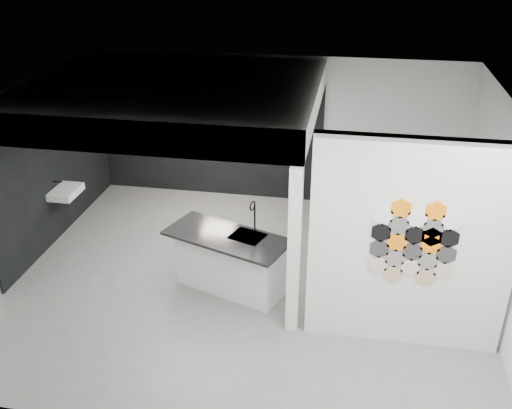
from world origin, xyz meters
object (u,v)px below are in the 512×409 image
at_px(glass_vase, 283,133).
at_px(bottle_dark, 184,126).
at_px(utensil_cup, 159,127).
at_px(wall_basin, 66,192).
at_px(stockpot, 158,125).
at_px(glass_bowl, 283,134).
at_px(kitchen_island, 230,261).
at_px(kettle, 256,131).
at_px(partition_panel, 410,247).

distance_m(glass_vase, bottle_dark, 1.91).
bearing_deg(utensil_cup, wall_basin, -115.30).
height_order(stockpot, glass_bowl, stockpot).
bearing_deg(kitchen_island, bottle_dark, 136.85).
height_order(glass_bowl, glass_vase, glass_vase).
bearing_deg(kitchen_island, wall_basin, -179.00).
bearing_deg(utensil_cup, stockpot, 180.00).
bearing_deg(kettle, glass_bowl, 19.49).
bearing_deg(glass_vase, bottle_dark, 180.00).
relative_size(wall_basin, glass_bowl, 4.33).
relative_size(wall_basin, glass_vase, 4.31).
height_order(glass_bowl, utensil_cup, glass_bowl).
distance_m(kettle, bottle_dark, 1.41).
xyz_separation_m(wall_basin, kitchen_island, (3.06, -1.06, -0.37)).
relative_size(kitchen_island, utensil_cup, 22.13).
bearing_deg(kettle, utensil_cup, -160.51).
bearing_deg(partition_panel, kettle, 123.66).
distance_m(partition_panel, bottle_dark, 5.55).
xyz_separation_m(partition_panel, stockpot, (-4.50, 3.87, 0.01)).
xyz_separation_m(partition_panel, kettle, (-2.57, 3.87, -0.00)).
bearing_deg(bottle_dark, stockpot, 180.00).
relative_size(stockpot, glass_vase, 1.56).
distance_m(kitchen_island, glass_bowl, 3.26).
bearing_deg(stockpot, bottle_dark, 0.00).
relative_size(partition_panel, kitchen_island, 1.45).
bearing_deg(wall_basin, bottle_dark, 54.35).
distance_m(kitchen_island, glass_vase, 3.27).
relative_size(partition_panel, stockpot, 12.90).
bearing_deg(kettle, wall_basin, -124.97).
height_order(wall_basin, glass_vase, glass_vase).
xyz_separation_m(kitchen_island, bottle_dark, (-1.58, 3.12, 0.93)).
height_order(stockpot, utensil_cup, stockpot).
xyz_separation_m(partition_panel, kitchen_island, (-2.41, 0.74, -0.92)).
distance_m(wall_basin, glass_vase, 4.01).
height_order(stockpot, glass_vase, stockpot).
distance_m(glass_bowl, glass_vase, 0.02).
xyz_separation_m(kettle, glass_bowl, (0.50, 0.00, -0.03)).
relative_size(kettle, glass_vase, 1.30).
height_order(glass_vase, bottle_dark, bottle_dark).
relative_size(bottle_dark, utensil_cup, 2.08).
xyz_separation_m(kettle, bottle_dark, (-1.41, 0.00, 0.01)).
distance_m(wall_basin, kitchen_island, 3.26).
relative_size(kitchen_island, stockpot, 8.91).
distance_m(partition_panel, wall_basin, 5.78).
relative_size(glass_vase, utensil_cup, 1.60).
distance_m(glass_bowl, utensil_cup, 2.41).
height_order(glass_bowl, bottle_dark, bottle_dark).
relative_size(stockpot, utensil_cup, 2.49).
distance_m(stockpot, kettle, 1.93).
relative_size(glass_bowl, utensil_cup, 1.59).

